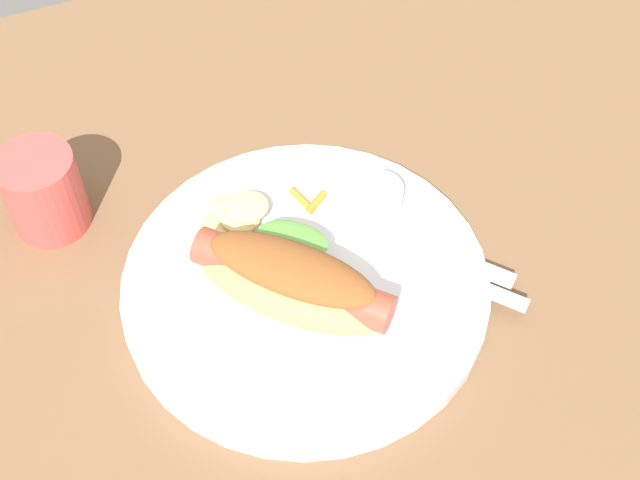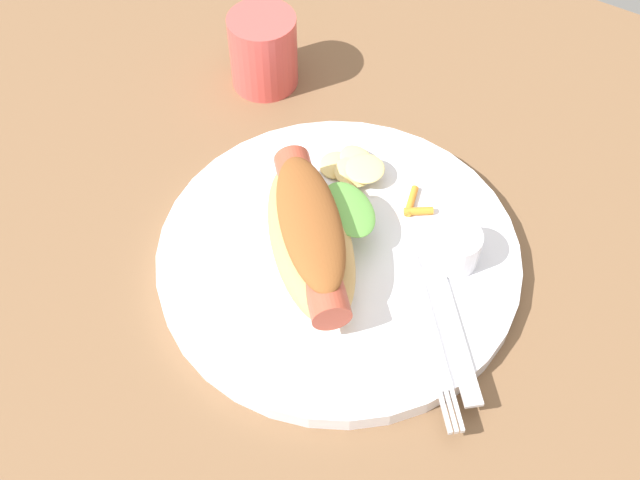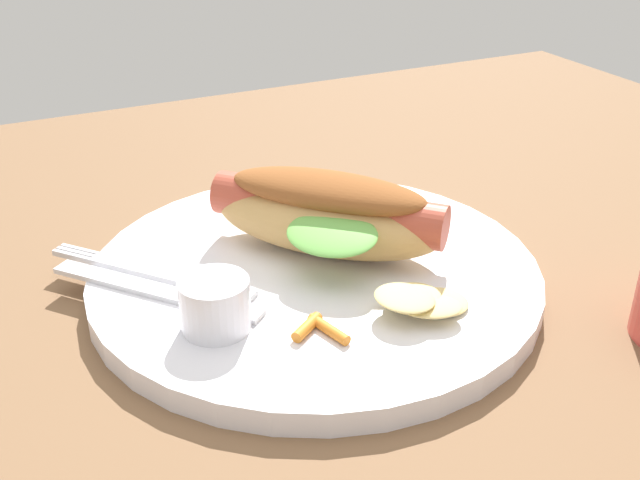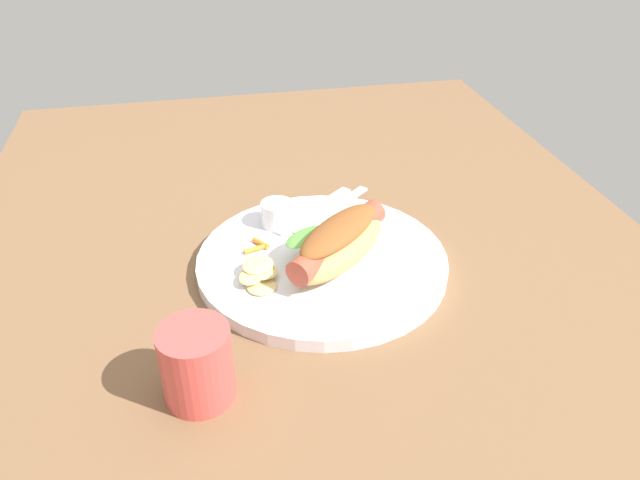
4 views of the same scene
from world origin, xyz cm
name	(u,v)px [view 4 (image 4 of 4)]	position (x,y,z in cm)	size (l,w,h in cm)	color
ground_plane	(312,261)	(0.00, 0.00, -0.90)	(120.00, 90.00, 1.80)	brown
plate	(322,261)	(2.76, 0.72, 0.80)	(30.27, 30.27, 1.60)	white
hot_dog	(338,242)	(4.46, 2.28, 4.49)	(15.89, 16.30, 5.63)	tan
sauce_ramekin	(277,214)	(-5.65, -3.46, 3.19)	(4.14, 4.14, 3.19)	white
fork	(330,210)	(-7.37, 4.03, 1.80)	(10.91, 12.56, 0.40)	silver
knife	(314,210)	(-7.92, 1.90, 1.78)	(15.13, 1.40, 0.36)	silver
chips_pile	(259,274)	(6.04, -7.35, 2.44)	(7.41, 5.67, 1.75)	#E7CC7C
carrot_garnish	(258,245)	(-0.76, -6.59, 1.93)	(2.51, 3.29, 0.69)	orange
drinking_cup	(197,364)	(20.56, -14.75, 3.84)	(6.64, 6.64, 7.68)	#D84C47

